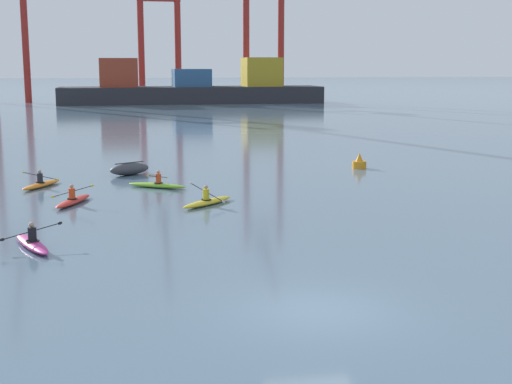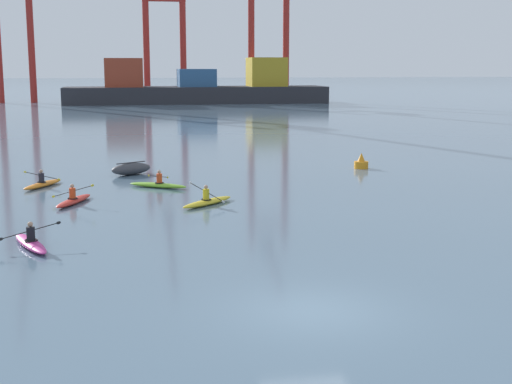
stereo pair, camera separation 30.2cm
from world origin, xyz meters
name	(u,v)px [view 1 (the left image)]	position (x,y,z in m)	size (l,w,h in m)	color
ground_plane	(317,311)	(0.00, 0.00, 0.00)	(800.00, 800.00, 0.00)	slate
container_barge	(192,88)	(8.19, 109.12, 2.60)	(45.97, 9.69, 8.01)	#28282D
gantry_crane_west_mid	(159,14)	(3.41, 120.29, 16.14)	(8.16, 19.28, 34.59)	maroon
gantry_crane_east_mid	(264,1)	(22.55, 115.50, 18.50)	(7.88, 16.87, 34.88)	maroon
capsized_dinghy	(130,169)	(-4.42, 25.40, 0.35)	(2.80, 2.26, 0.76)	#38383D
channel_buoy	(359,163)	(10.06, 25.39, 0.36)	(0.90, 0.90, 1.00)	orange
kayak_orange	(41,184)	(-9.20, 21.86, 0.17)	(2.11, 3.29, 0.95)	orange
kayak_yellow	(207,201)	(-1.02, 15.15, 0.17)	(2.89, 2.76, 1.03)	yellow
kayak_red	(73,200)	(-7.23, 16.63, 0.17)	(2.07, 3.37, 0.99)	red
kayak_magenta	(32,243)	(-8.21, 8.43, 0.17)	(2.12, 3.38, 0.95)	#C13384
kayak_lime	(157,185)	(-3.07, 20.42, 0.17)	(3.21, 2.29, 0.95)	#7ABC2D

